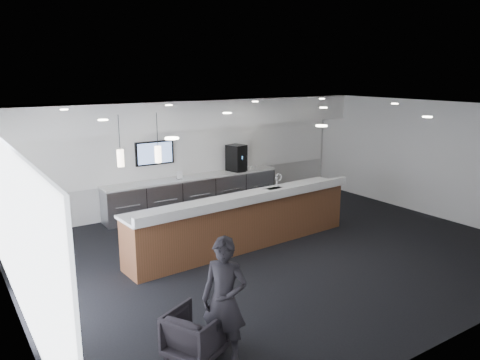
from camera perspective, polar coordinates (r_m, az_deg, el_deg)
ground at (r=10.03m, az=4.42°, el=-8.67°), size 10.00×10.00×0.00m
ceiling at (r=9.35m, az=4.74°, el=8.67°), size 10.00×8.00×0.02m
back_wall at (r=12.90m, az=-6.43°, el=3.12°), size 10.00×0.02×3.00m
left_wall at (r=7.69m, az=-26.39°, el=-5.02°), size 0.02×8.00×3.00m
right_wall at (r=13.21m, az=21.96°, el=2.48°), size 0.02×8.00×3.00m
soffit_bulkhead at (r=12.36m, az=-5.60°, el=8.08°), size 10.00×0.90×0.70m
alcove_panel at (r=12.86m, az=-6.38°, el=3.54°), size 9.80×0.06×1.40m
window_blinds_wall at (r=7.70m, az=-26.09°, el=-4.98°), size 0.04×7.36×2.55m
back_credenza at (r=12.81m, az=-5.57°, el=-1.62°), size 5.06×0.66×0.95m
wall_tv at (r=12.38m, az=-10.37°, el=3.27°), size 1.05×0.08×0.62m
pendant_left at (r=8.92m, az=-10.87°, el=3.42°), size 0.12×0.12×0.30m
pendant_right at (r=8.68m, az=-15.13°, el=2.93°), size 0.12×0.12×0.30m
ceiling_can_lights at (r=9.35m, az=4.74°, el=8.49°), size 7.00×5.00×0.02m
service_counter at (r=10.11m, az=0.48°, el=-5.00°), size 5.48×1.23×1.49m
coffee_machine at (r=13.29m, az=-0.45°, el=2.71°), size 0.53×0.60×0.75m
info_sign_left at (r=12.39m, az=-7.38°, el=0.58°), size 0.16×0.04×0.21m
info_sign_right at (r=13.30m, az=0.23°, el=1.61°), size 0.18×0.03×0.24m
armchair at (r=6.54m, az=-5.47°, el=-18.18°), size 0.93×0.92×0.64m
lounge_guest at (r=6.21m, az=-1.90°, el=-14.43°), size 0.69×0.73×1.68m
cup_0 at (r=13.59m, az=1.63°, el=1.53°), size 0.10×0.10×0.09m
cup_1 at (r=13.51m, az=1.14°, el=1.47°), size 0.13×0.13×0.09m
cup_2 at (r=13.43m, az=0.65°, el=1.40°), size 0.12×0.12×0.09m
cup_3 at (r=13.36m, az=0.15°, el=1.33°), size 0.12×0.12×0.09m
cup_4 at (r=13.28m, az=-0.35°, el=1.27°), size 0.13×0.13×0.09m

